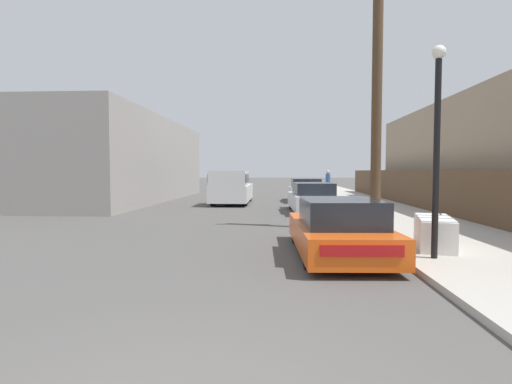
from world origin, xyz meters
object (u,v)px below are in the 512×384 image
Objects in this scene: street_lamp at (437,134)px; pedestrian at (328,182)px; pickup_truck at (231,188)px; utility_pole at (377,78)px; car_parked_mid at (312,198)px; discarded_fridge at (434,232)px; car_parked_far at (305,191)px; parked_sports_car_red at (338,229)px.

street_lamp is 2.31× the size of pedestrian.
pickup_truck is 11.57m from utility_pole.
pickup_truck is at bearing 133.54° from car_parked_mid.
pedestrian is (0.20, 21.02, 0.57)m from discarded_fridge.
pickup_truck is 15.07m from street_lamp.
car_parked_mid is 12.34m from pedestrian.
car_parked_far is at bearing -109.12° from pedestrian.
parked_sports_car_red is 0.50× the size of utility_pole.
car_parked_far is 6.29m from pedestrian.
parked_sports_car_red is at bearing -92.17° from car_parked_far.
car_parked_mid is 2.62× the size of pedestrian.
car_parked_far is at bearing 86.33° from car_parked_mid.
utility_pole is 2.15× the size of street_lamp.
discarded_fridge is 0.34× the size of pickup_truck.
street_lamp is (0.10, -4.43, -2.10)m from utility_pole.
street_lamp reaches higher than pedestrian.
pickup_truck is 0.62× the size of utility_pole.
street_lamp is at bearing -88.75° from utility_pole.
utility_pole is at bearing -78.21° from car_parked_mid.
street_lamp reaches higher than car_parked_mid.
car_parked_far is at bearing -151.82° from pickup_truck.
car_parked_mid is 10.25m from street_lamp.
street_lamp reaches higher than pickup_truck.
utility_pole is (1.66, 3.69, 4.06)m from parked_sports_car_red.
pickup_truck is 1.33× the size of street_lamp.
utility_pole reaches higher than pedestrian.
pedestrian is (2.06, 5.93, 0.39)m from car_parked_far.
utility_pole is at bearing 63.21° from parked_sports_car_red.
car_parked_far is (0.09, 6.22, 0.03)m from car_parked_mid.
discarded_fridge is 21.02m from pedestrian.
parked_sports_car_red is at bearing -94.20° from car_parked_mid.
car_parked_mid is at bearing 135.89° from pickup_truck.
pickup_truck is 10.34m from pedestrian.
car_parked_far is 2.47× the size of pedestrian.
pickup_truck reaches higher than discarded_fridge.
car_parked_mid is 0.85× the size of pickup_truck.
street_lamp is (1.76, -0.74, 1.97)m from parked_sports_car_red.
pedestrian reaches higher than discarded_fridge.
car_parked_far is at bearing 96.58° from utility_pole.
pedestrian reaches higher than car_parked_far.
utility_pole reaches higher than car_parked_mid.
pickup_truck reaches higher than car_parked_mid.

